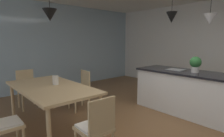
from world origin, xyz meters
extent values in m
cube|color=brown|center=(0.00, 0.00, -0.02)|extent=(10.00, 8.40, 0.04)
cube|color=#9EB7C6|center=(-4.06, 0.00, 1.35)|extent=(0.06, 8.40, 2.70)
cube|color=tan|center=(-1.42, -1.33, 0.73)|extent=(1.91, 1.00, 0.04)
cylinder|color=tan|center=(-2.30, -0.91, 0.37)|extent=(0.06, 0.06, 0.73)
cylinder|color=tan|center=(-0.55, -0.91, 0.37)|extent=(0.06, 0.06, 0.73)
cylinder|color=tan|center=(-2.30, -1.76, 0.37)|extent=(0.06, 0.06, 0.73)
cylinder|color=tan|center=(-0.55, -1.76, 0.37)|extent=(0.06, 0.06, 0.73)
cube|color=tan|center=(-0.15, -1.33, 0.43)|extent=(0.42, 0.42, 0.04)
cube|color=white|center=(-0.15, -1.33, 0.47)|extent=(0.37, 0.37, 0.03)
cube|color=tan|center=(0.03, -1.34, 0.66)|extent=(0.04, 0.38, 0.42)
cylinder|color=tan|center=(-0.31, -1.16, 0.21)|extent=(0.04, 0.04, 0.41)
cube|color=tan|center=(-1.85, -0.51, 0.43)|extent=(0.43, 0.43, 0.04)
cube|color=white|center=(-1.85, -0.51, 0.47)|extent=(0.39, 0.39, 0.03)
cube|color=tan|center=(-1.84, -0.33, 0.66)|extent=(0.38, 0.06, 0.42)
cylinder|color=tan|center=(-1.70, -0.70, 0.21)|extent=(0.04, 0.04, 0.41)
cylinder|color=tan|center=(-2.04, -0.67, 0.21)|extent=(0.04, 0.04, 0.41)
cylinder|color=tan|center=(-1.67, -0.36, 0.21)|extent=(0.04, 0.04, 0.41)
cylinder|color=tan|center=(-2.01, -0.33, 0.21)|extent=(0.04, 0.04, 0.41)
cube|color=tan|center=(-2.70, -1.33, 0.43)|extent=(0.41, 0.41, 0.04)
cube|color=white|center=(-2.70, -1.33, 0.47)|extent=(0.37, 0.37, 0.03)
cube|color=tan|center=(-2.88, -1.33, 0.66)|extent=(0.04, 0.38, 0.42)
cylinder|color=tan|center=(-2.53, -1.17, 0.21)|extent=(0.04, 0.04, 0.41)
cylinder|color=tan|center=(-2.53, -1.51, 0.21)|extent=(0.04, 0.04, 0.41)
cylinder|color=tan|center=(-2.87, -1.16, 0.21)|extent=(0.04, 0.04, 0.41)
cylinder|color=tan|center=(-2.87, -1.50, 0.21)|extent=(0.04, 0.04, 0.41)
cube|color=tan|center=(-0.99, -2.16, 0.43)|extent=(0.41, 0.41, 0.04)
cube|color=white|center=(-0.99, -2.16, 0.47)|extent=(0.37, 0.37, 0.03)
cylinder|color=tan|center=(-1.16, -1.98, 0.21)|extent=(0.04, 0.04, 0.41)
cube|color=white|center=(-0.19, 1.11, 0.44)|extent=(2.01, 0.77, 0.88)
cube|color=black|center=(-0.19, 1.11, 0.88)|extent=(2.07, 0.83, 0.04)
cube|color=gray|center=(-0.44, 1.11, 0.91)|extent=(0.36, 0.30, 0.01)
cone|color=black|center=(-1.40, -1.30, 1.96)|extent=(0.24, 0.24, 0.20)
cone|color=black|center=(-0.59, 1.11, 2.05)|extent=(0.24, 0.24, 0.24)
cone|color=#B7B7B7|center=(0.21, 1.11, 1.94)|extent=(0.24, 0.24, 0.20)
cylinder|color=beige|center=(0.00, 1.11, 0.96)|extent=(0.16, 0.16, 0.11)
sphere|color=#2D6B33|center=(0.00, 1.11, 1.11)|extent=(0.23, 0.23, 0.23)
cylinder|color=silver|center=(-1.47, -1.22, 0.83)|extent=(0.11, 0.11, 0.17)
camera|label=1|loc=(1.67, -2.64, 1.54)|focal=29.82mm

